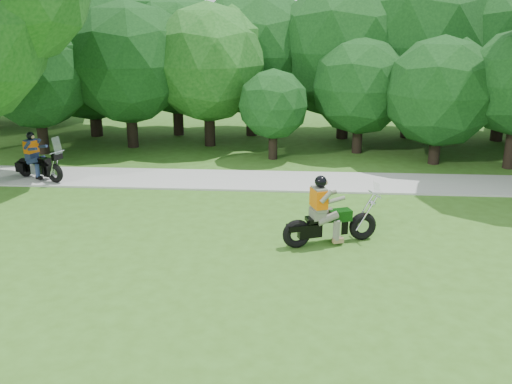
{
  "coord_description": "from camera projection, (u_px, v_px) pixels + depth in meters",
  "views": [
    {
      "loc": [
        -0.23,
        -9.78,
        5.45
      ],
      "look_at": [
        -1.18,
        3.96,
        0.96
      ],
      "focal_mm": 40.0,
      "sensor_mm": 36.0,
      "label": 1
    }
  ],
  "objects": [
    {
      "name": "ground",
      "position": [
        303.0,
        304.0,
        10.95
      ],
      "size": [
        100.0,
        100.0,
        0.0
      ],
      "primitive_type": "plane",
      "color": "#37601B",
      "rests_on": "ground"
    },
    {
      "name": "tree_line",
      "position": [
        307.0,
        52.0,
        23.83
      ],
      "size": [
        39.31,
        12.05,
        7.49
      ],
      "color": "black",
      "rests_on": "ground"
    },
    {
      "name": "touring_motorcycle",
      "position": [
        36.0,
        162.0,
        18.51
      ],
      "size": [
        1.94,
        1.23,
        1.56
      ],
      "rotation": [
        0.0,
        0.0,
        -0.43
      ],
      "color": "black",
      "rests_on": "walkway"
    },
    {
      "name": "chopper_motorcycle",
      "position": [
        326.0,
        219.0,
        13.53
      ],
      "size": [
        2.36,
        1.23,
        1.73
      ],
      "rotation": [
        0.0,
        0.0,
        0.36
      ],
      "color": "black",
      "rests_on": "ground"
    },
    {
      "name": "walkway",
      "position": [
        301.0,
        181.0,
        18.53
      ],
      "size": [
        60.0,
        2.2,
        0.06
      ],
      "primitive_type": "cube",
      "color": "#A2A29D",
      "rests_on": "ground"
    }
  ]
}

